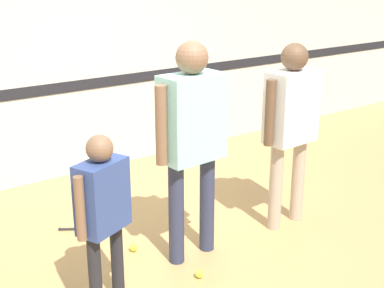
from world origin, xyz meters
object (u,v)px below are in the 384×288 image
person_instructor (192,129)px  tennis_ball_near_instructor (199,274)px  tennis_ball_by_spare_racket (105,213)px  person_student_left (103,205)px  racket_spare_on_floor (96,228)px  person_student_right (291,116)px  tennis_ball_stray_left (133,247)px

person_instructor → tennis_ball_near_instructor: 1.12m
tennis_ball_by_spare_racket → person_student_left: bearing=-116.1°
tennis_ball_by_spare_racket → racket_spare_on_floor: bearing=-134.5°
racket_spare_on_floor → person_student_left: bearing=101.1°
person_instructor → person_student_right: person_instructor is taller
racket_spare_on_floor → tennis_ball_near_instructor: size_ratio=7.66×
person_student_right → racket_spare_on_floor: bearing=-35.0°
person_instructor → person_student_left: bearing=-168.7°
person_instructor → tennis_ball_by_spare_racket: 1.53m
person_student_right → racket_spare_on_floor: 2.03m
tennis_ball_near_instructor → person_instructor: bearing=63.0°
person_student_right → tennis_ball_by_spare_racket: (-1.30, 1.11, -1.00)m
person_student_left → racket_spare_on_floor: (0.45, 1.11, -0.78)m
person_student_right → tennis_ball_near_instructor: 1.59m
person_instructor → tennis_ball_near_instructor: person_instructor is taller
person_student_right → racket_spare_on_floor: size_ratio=3.32×
person_student_left → person_student_right: bearing=-16.7°
person_instructor → person_student_right: bearing=-5.7°
person_student_left → tennis_ball_by_spare_racket: (0.64, 1.31, -0.76)m
person_student_left → tennis_ball_near_instructor: size_ratio=19.33×
person_student_right → racket_spare_on_floor: person_student_right is taller
tennis_ball_near_instructor → tennis_ball_stray_left: (-0.21, 0.65, 0.00)m
person_student_right → tennis_ball_stray_left: size_ratio=25.41×
person_student_right → tennis_ball_near_instructor: size_ratio=25.41×
tennis_ball_by_spare_racket → tennis_ball_near_instructor: bearing=-85.8°
person_instructor → person_student_left: 0.98m
racket_spare_on_floor → tennis_ball_stray_left: size_ratio=7.66×
person_instructor → racket_spare_on_floor: (-0.45, 0.88, -1.09)m
person_student_left → tennis_ball_by_spare_racket: 1.64m
tennis_ball_near_instructor → racket_spare_on_floor: bearing=103.6°
person_student_right → person_student_left: bearing=2.4°
racket_spare_on_floor → tennis_ball_by_spare_racket: size_ratio=7.66×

